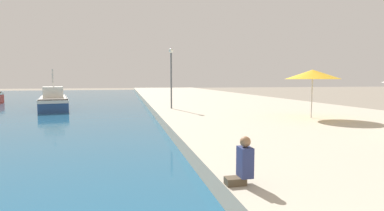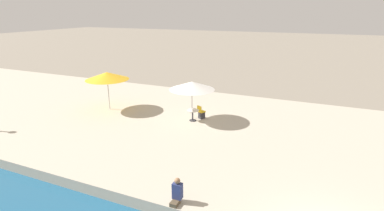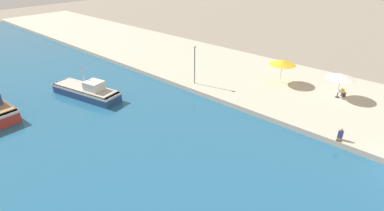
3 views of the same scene
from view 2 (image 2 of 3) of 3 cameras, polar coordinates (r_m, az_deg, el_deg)
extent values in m
cylinder|color=#B7B7B7|center=(19.54, 0.00, 0.33)|extent=(0.06, 0.06, 2.24)
cone|color=white|center=(19.20, 0.00, 3.82)|extent=(2.94, 2.94, 0.51)
cylinder|color=#B7B7B7|center=(22.49, -15.60, 2.20)|extent=(0.06, 0.06, 2.38)
cone|color=yellow|center=(22.18, -15.88, 5.46)|extent=(3.08, 3.08, 0.54)
cylinder|color=#333338|center=(19.75, 0.14, -2.85)|extent=(0.44, 0.44, 0.04)
cylinder|color=#333338|center=(19.63, 0.14, -1.94)|extent=(0.08, 0.08, 0.70)
cylinder|color=beige|center=(19.51, 0.14, -0.92)|extent=(0.80, 0.80, 0.04)
cube|color=#2D2D33|center=(20.12, 1.84, -1.84)|extent=(0.46, 0.46, 0.45)
cube|color=gold|center=(20.03, 1.84, -1.15)|extent=(0.54, 0.54, 0.06)
cube|color=gold|center=(19.84, 1.40, -0.64)|extent=(0.25, 0.38, 0.40)
cube|color=brown|center=(11.81, -3.24, -18.04)|extent=(0.42, 0.28, 0.16)
cube|color=navy|center=(11.74, -2.79, -15.92)|extent=(0.26, 0.36, 0.63)
sphere|color=#9E704C|center=(11.50, -2.82, -14.14)|extent=(0.23, 0.23, 0.23)
camera|label=1|loc=(8.03, 30.34, -21.64)|focal=28.00mm
camera|label=3|loc=(16.22, -160.00, 7.47)|focal=28.00mm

